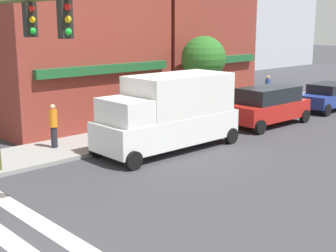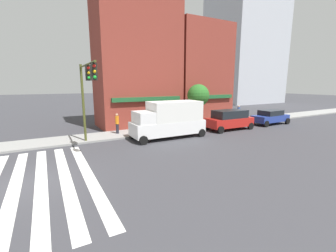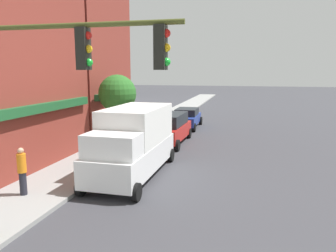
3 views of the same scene
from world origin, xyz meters
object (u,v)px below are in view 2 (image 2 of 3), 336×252
Objects in this scene: street_tree at (198,95)px; pedestrian_blue_shirt at (238,112)px; pedestrian_orange_vest at (117,123)px; box_truck_white at (169,119)px; suv_red at (230,119)px; fire_hydrant at (142,129)px; sedan_blue at (270,117)px; traffic_signal at (87,87)px.

pedestrian_blue_shirt is at bearing 3.78° from street_tree.
box_truck_white is at bearing -25.44° from pedestrian_orange_vest.
box_truck_white is 6.86m from suv_red.
box_truck_white is 7.40× the size of fire_hydrant.
suv_red is 1.07× the size of sedan_blue.
street_tree reaches higher than sedan_blue.
traffic_signal is 13.66m from suv_red.
street_tree is (6.82, 1.10, 2.67)m from fire_hydrant.
street_tree is (11.47, 3.09, -1.02)m from traffic_signal.
fire_hydrant is (-13.17, -1.52, -0.46)m from pedestrian_blue_shirt.
pedestrian_orange_vest is 1.00× the size of pedestrian_blue_shirt.
pedestrian_orange_vest is at bearing 168.57° from sedan_blue.
pedestrian_blue_shirt is 0.41× the size of street_tree.
pedestrian_orange_vest is 8.86m from street_tree.
box_truck_white is at bearing 2.56° from traffic_signal.
suv_red is (6.84, 0.00, -0.56)m from box_truck_white.
fire_hydrant is (-14.74, 1.70, -0.23)m from sedan_blue.
box_truck_white is 1.45× the size of street_tree.
traffic_signal reaches higher than sedan_blue.
traffic_signal is 6.98× the size of fire_hydrant.
traffic_signal reaches higher than pedestrian_orange_vest.
street_tree is (-6.35, -0.42, 2.21)m from pedestrian_blue_shirt.
box_truck_white is at bearing 111.98° from pedestrian_blue_shirt.
box_truck_white is 12.99m from sedan_blue.
traffic_signal reaches higher than suv_red.
street_tree reaches higher than box_truck_white.
traffic_signal is 11.92m from street_tree.
traffic_signal reaches higher than pedestrian_blue_shirt.
street_tree reaches higher than pedestrian_orange_vest.
box_truck_white is at bearing 178.96° from sedan_blue.
fire_hydrant is (-8.61, 1.70, -0.42)m from suv_red.
suv_red is 2.68× the size of pedestrian_orange_vest.
pedestrian_orange_vest is at bearing 178.51° from street_tree.
pedestrian_orange_vest is 2.25m from fire_hydrant.
traffic_signal reaches higher than fire_hydrant.
pedestrian_blue_shirt is (11.39, 3.22, -0.51)m from box_truck_white.
sedan_blue reaches higher than fire_hydrant.
sedan_blue is (6.13, -0.00, -0.19)m from suv_red.
pedestrian_blue_shirt is 6.73m from street_tree.
traffic_signal is 3.32× the size of pedestrian_orange_vest.
fire_hydrant is at bearing 172.38° from sedan_blue.
suv_red is 5.64× the size of fire_hydrant.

